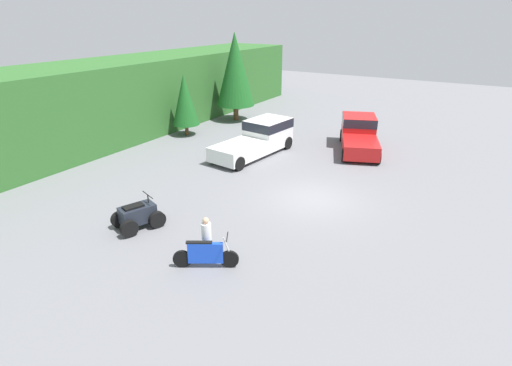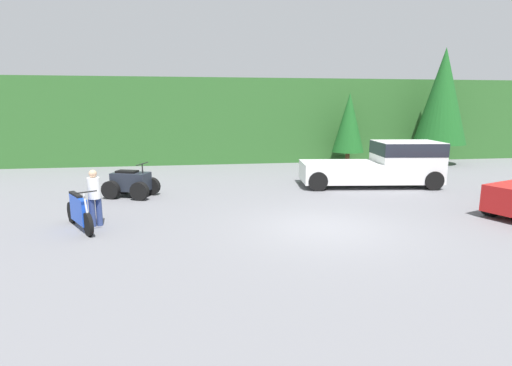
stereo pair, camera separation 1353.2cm
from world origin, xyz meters
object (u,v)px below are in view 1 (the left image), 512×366
Objects in this scene: pickup_truck_second at (259,137)px; dirt_bike at (206,255)px; pickup_truck_red at (359,133)px; quad_atv at (138,216)px; rider_person at (207,237)px.

pickup_truck_second is 3.07× the size of dirt_bike.
pickup_truck_red is 15.06m from quad_atv.
dirt_bike is 1.19× the size of rider_person.
pickup_truck_red is 0.93× the size of pickup_truck_second.
quad_atv reaches higher than dirt_bike.
rider_person is (-10.89, -4.31, -0.11)m from pickup_truck_second.
dirt_bike is at bearing -80.55° from rider_person.
pickup_truck_second reaches higher than quad_atv.
rider_person is at bearing -76.14° from quad_atv.
quad_atv is at bearing 152.07° from rider_person.
pickup_truck_second is 3.67× the size of rider_person.
quad_atv is at bearing -169.99° from pickup_truck_second.
pickup_truck_red is at bearing 66.23° from rider_person.
pickup_truck_red is 14.85m from rider_person.
pickup_truck_red reaches higher than rider_person.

